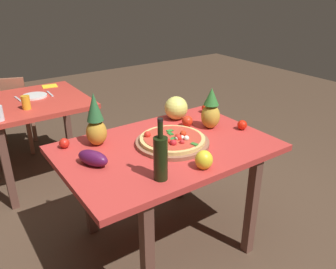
{
  "coord_description": "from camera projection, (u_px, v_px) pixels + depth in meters",
  "views": [
    {
      "loc": [
        -1.12,
        -1.63,
        1.74
      ],
      "look_at": [
        0.04,
        0.04,
        0.82
      ],
      "focal_mm": 36.76,
      "sensor_mm": 36.0,
      "label": 1
    }
  ],
  "objects": [
    {
      "name": "pizza_board",
      "position": [
        172.0,
        142.0,
        2.21
      ],
      "size": [
        0.47,
        0.47,
        0.02
      ],
      "primitive_type": "cylinder",
      "color": "#905B44",
      "rests_on": "display_table"
    },
    {
      "name": "tomato_at_corner",
      "position": [
        187.0,
        121.0,
        2.47
      ],
      "size": [
        0.08,
        0.08,
        0.08
      ],
      "primitive_type": "sphere",
      "color": "red",
      "rests_on": "display_table"
    },
    {
      "name": "tomato_near_board",
      "position": [
        206.0,
        108.0,
        2.72
      ],
      "size": [
        0.07,
        0.07,
        0.07
      ],
      "primitive_type": "sphere",
      "color": "red",
      "rests_on": "display_table"
    },
    {
      "name": "melon",
      "position": [
        176.0,
        108.0,
        2.58
      ],
      "size": [
        0.18,
        0.18,
        0.18
      ],
      "primitive_type": "sphere",
      "color": "#E3DF66",
      "rests_on": "display_table"
    },
    {
      "name": "tomato_by_bottle",
      "position": [
        242.0,
        125.0,
        2.42
      ],
      "size": [
        0.07,
        0.07,
        0.07
      ],
      "primitive_type": "sphere",
      "color": "red",
      "rests_on": "display_table"
    },
    {
      "name": "drinking_glass_juice",
      "position": [
        26.0,
        102.0,
        2.79
      ],
      "size": [
        0.07,
        0.07,
        0.11
      ],
      "primitive_type": "cylinder",
      "color": "gold",
      "rests_on": "background_table"
    },
    {
      "name": "napkin_folded",
      "position": [
        50.0,
        86.0,
        3.41
      ],
      "size": [
        0.16,
        0.14,
        0.01
      ],
      "primitive_type": "cube",
      "rotation": [
        0.0,
        0.0,
        -0.15
      ],
      "color": "yellow",
      "rests_on": "background_table"
    },
    {
      "name": "knife_utensil",
      "position": [
        50.0,
        94.0,
        3.18
      ],
      "size": [
        0.02,
        0.18,
        0.01
      ],
      "primitive_type": "cube",
      "rotation": [
        0.0,
        0.0,
        -0.03
      ],
      "color": "silver",
      "rests_on": "background_table"
    },
    {
      "name": "bell_pepper",
      "position": [
        204.0,
        160.0,
        1.92
      ],
      "size": [
        0.1,
        0.1,
        0.11
      ],
      "primitive_type": "ellipsoid",
      "color": "yellow",
      "rests_on": "display_table"
    },
    {
      "name": "background_table",
      "position": [
        37.0,
        112.0,
        3.09
      ],
      "size": [
        0.86,
        0.89,
        0.77
      ],
      "color": "brown",
      "rests_on": "ground_plane"
    },
    {
      "name": "wine_bottle",
      "position": [
        161.0,
        157.0,
        1.78
      ],
      "size": [
        0.08,
        0.08,
        0.35
      ],
      "color": "black",
      "rests_on": "display_table"
    },
    {
      "name": "pineapple_left",
      "position": [
        211.0,
        110.0,
        2.41
      ],
      "size": [
        0.13,
        0.13,
        0.29
      ],
      "color": "gold",
      "rests_on": "display_table"
    },
    {
      "name": "eggplant",
      "position": [
        93.0,
        158.0,
        1.95
      ],
      "size": [
        0.17,
        0.22,
        0.09
      ],
      "primitive_type": "ellipsoid",
      "rotation": [
        0.0,
        0.0,
        2.03
      ],
      "color": "#4D1440",
      "rests_on": "display_table"
    },
    {
      "name": "display_table",
      "position": [
        167.0,
        158.0,
        2.23
      ],
      "size": [
        1.34,
        0.91,
        0.77
      ],
      "color": "brown",
      "rests_on": "ground_plane"
    },
    {
      "name": "pineapple_right",
      "position": [
        96.0,
        122.0,
        2.15
      ],
      "size": [
        0.13,
        0.13,
        0.34
      ],
      "color": "#BC8A2B",
      "rests_on": "display_table"
    },
    {
      "name": "pizza",
      "position": [
        172.0,
        139.0,
        2.19
      ],
      "size": [
        0.42,
        0.42,
        0.06
      ],
      "color": "#DEB96B",
      "rests_on": "pizza_board"
    },
    {
      "name": "fork_utensil",
      "position": [
        18.0,
        99.0,
        3.03
      ],
      "size": [
        0.03,
        0.18,
        0.01
      ],
      "primitive_type": "cube",
      "rotation": [
        0.0,
        0.0,
        0.07
      ],
      "color": "silver",
      "rests_on": "background_table"
    },
    {
      "name": "ground_plane",
      "position": [
        167.0,
        240.0,
        2.51
      ],
      "size": [
        10.0,
        10.0,
        0.0
      ],
      "primitive_type": "plane",
      "color": "#4C3828"
    },
    {
      "name": "dinner_plate",
      "position": [
        34.0,
        96.0,
        3.11
      ],
      "size": [
        0.22,
        0.22,
        0.02
      ],
      "primitive_type": "cylinder",
      "color": "white",
      "rests_on": "background_table"
    },
    {
      "name": "tomato_beside_pepper",
      "position": [
        64.0,
        143.0,
        2.16
      ],
      "size": [
        0.06,
        0.06,
        0.06
      ],
      "primitive_type": "sphere",
      "color": "red",
      "rests_on": "display_table"
    },
    {
      "name": "dining_chair",
      "position": [
        10.0,
        110.0,
        3.61
      ],
      "size": [
        0.52,
        0.52,
        0.85
      ],
      "rotation": [
        0.0,
        0.0,
        2.78
      ],
      "color": "#905B44",
      "rests_on": "ground_plane"
    }
  ]
}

